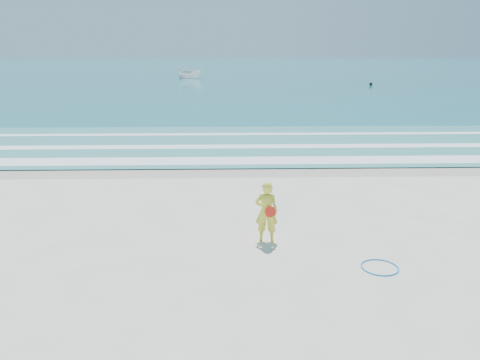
{
  "coord_description": "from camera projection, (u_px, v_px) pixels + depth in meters",
  "views": [
    {
      "loc": [
        0.16,
        -8.94,
        4.71
      ],
      "look_at": [
        0.5,
        4.0,
        1.0
      ],
      "focal_mm": 35.0,
      "sensor_mm": 36.0,
      "label": 1
    }
  ],
  "objects": [
    {
      "name": "hoop",
      "position": [
        380.0,
        267.0,
        10.31
      ],
      "size": [
        1.02,
        1.02,
        0.03
      ],
      "primitive_type": "torus",
      "rotation": [
        0.0,
        0.0,
        -0.29
      ],
      "color": "#0B7BD3",
      "rests_on": "ground"
    },
    {
      "name": "buoy",
      "position": [
        371.0,
        84.0,
        57.56
      ],
      "size": [
        0.42,
        0.42,
        0.42
      ],
      "primitive_type": "sphere",
      "color": "black",
      "rests_on": "ocean"
    },
    {
      "name": "ground",
      "position": [
        221.0,
        278.0,
        9.89
      ],
      "size": [
        400.0,
        400.0,
        0.0
      ],
      "primitive_type": "plane",
      "color": "silver",
      "rests_on": "ground"
    },
    {
      "name": "boat",
      "position": [
        190.0,
        73.0,
        70.35
      ],
      "size": [
        4.16,
        2.28,
        1.52
      ],
      "primitive_type": "imported",
      "rotation": [
        0.0,
        0.0,
        1.36
      ],
      "color": "white",
      "rests_on": "ocean"
    },
    {
      "name": "ocean",
      "position": [
        227.0,
        67.0,
        110.79
      ],
      "size": [
        400.0,
        190.0,
        0.04
      ],
      "primitive_type": "cube",
      "color": "#19727F",
      "rests_on": "ground"
    },
    {
      "name": "foam_near",
      "position": [
        224.0,
        161.0,
        19.77
      ],
      "size": [
        400.0,
        1.4,
        0.01
      ],
      "primitive_type": "cube",
      "color": "white",
      "rests_on": "shallow"
    },
    {
      "name": "shallow",
      "position": [
        225.0,
        143.0,
        23.33
      ],
      "size": [
        400.0,
        10.0,
        0.01
      ],
      "primitive_type": "cube",
      "color": "#59B7AD",
      "rests_on": "ocean"
    },
    {
      "name": "foam_far",
      "position": [
        225.0,
        134.0,
        25.73
      ],
      "size": [
        400.0,
        0.6,
        0.01
      ],
      "primitive_type": "cube",
      "color": "white",
      "rests_on": "shallow"
    },
    {
      "name": "woman",
      "position": [
        266.0,
        212.0,
        11.52
      ],
      "size": [
        0.61,
        0.44,
        1.56
      ],
      "color": "yellow",
      "rests_on": "ground"
    },
    {
      "name": "foam_mid",
      "position": [
        225.0,
        147.0,
        22.56
      ],
      "size": [
        400.0,
        0.9,
        0.01
      ],
      "primitive_type": "cube",
      "color": "white",
      "rests_on": "shallow"
    },
    {
      "name": "wet_sand",
      "position": [
        224.0,
        170.0,
        18.53
      ],
      "size": [
        400.0,
        2.4,
        0.0
      ],
      "primitive_type": "cube",
      "color": "#B2A893",
      "rests_on": "ground"
    }
  ]
}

